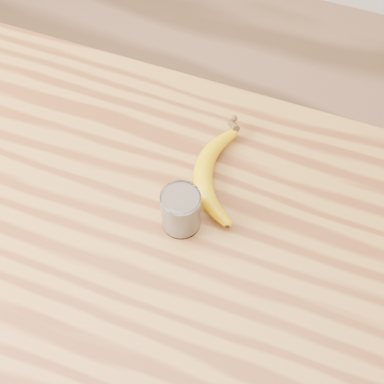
% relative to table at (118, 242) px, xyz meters
% --- Properties ---
extents(room, '(4.04, 4.04, 2.70)m').
position_rel_table_xyz_m(room, '(0.00, 0.00, 0.58)').
color(room, '#916644').
rests_on(room, ground).
extents(table, '(1.20, 0.80, 0.90)m').
position_rel_table_xyz_m(table, '(0.00, 0.00, 0.00)').
color(table, '#A97331').
rests_on(table, ground).
extents(smoothie_glass, '(0.07, 0.07, 0.09)m').
position_rel_table_xyz_m(smoothie_glass, '(0.14, 0.03, 0.18)').
color(smoothie_glass, white).
rests_on(smoothie_glass, table).
extents(banana, '(0.20, 0.34, 0.04)m').
position_rel_table_xyz_m(banana, '(0.14, 0.14, 0.15)').
color(banana, '#D7A700').
rests_on(banana, table).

